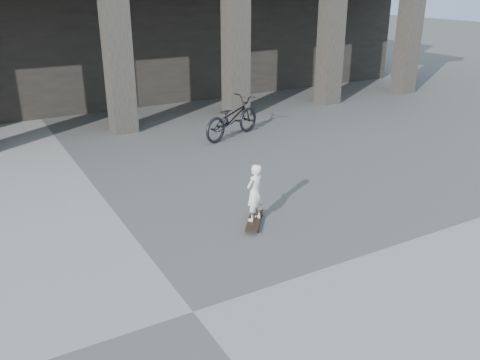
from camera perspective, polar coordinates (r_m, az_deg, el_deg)
ground at (r=6.70m, az=-5.30°, el=-14.52°), size 90.00×90.00×0.00m
colonnade at (r=18.89m, az=-24.13°, el=17.08°), size 28.00×8.82×6.00m
longboard at (r=8.77m, az=1.61°, el=-4.57°), size 0.71×0.83×0.09m
child at (r=8.55m, az=1.65°, el=-1.43°), size 0.43×0.36×1.01m
bicycle at (r=13.52m, az=-0.92°, el=7.00°), size 2.14×1.40×1.06m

